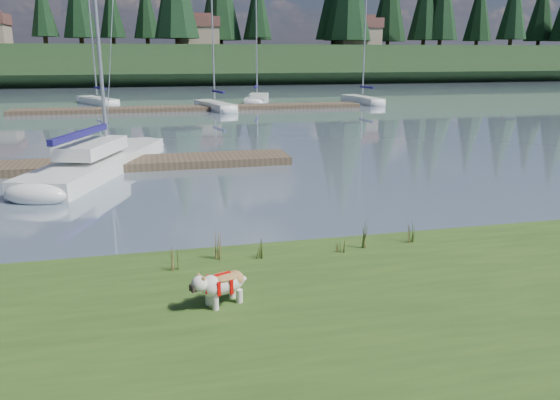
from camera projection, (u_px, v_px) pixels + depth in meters
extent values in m
plane|color=slate|center=(167.00, 111.00, 40.88)|extent=(200.00, 200.00, 0.00)
cube|color=#32511B|center=(265.00, 376.00, 7.02)|extent=(60.00, 9.00, 0.35)
cube|color=black|center=(156.00, 65.00, 80.63)|extent=(200.00, 20.00, 5.00)
cylinder|color=silver|center=(216.00, 303.00, 8.42)|extent=(0.10, 0.10, 0.22)
cylinder|color=silver|center=(209.00, 298.00, 8.59)|extent=(0.10, 0.10, 0.22)
cylinder|color=silver|center=(239.00, 296.00, 8.67)|extent=(0.10, 0.10, 0.22)
cylinder|color=silver|center=(232.00, 291.00, 8.84)|extent=(0.10, 0.10, 0.22)
ellipsoid|color=silver|center=(224.00, 283.00, 8.57)|extent=(0.80, 0.61, 0.34)
ellipsoid|color=#A6763E|center=(224.00, 277.00, 8.55)|extent=(0.59, 0.51, 0.12)
ellipsoid|color=silver|center=(199.00, 284.00, 8.30)|extent=(0.33, 0.34, 0.25)
cube|color=black|center=(193.00, 288.00, 8.25)|extent=(0.12, 0.15, 0.10)
cube|color=white|center=(99.00, 165.00, 19.96)|extent=(4.78, 8.85, 0.70)
ellipsoid|color=white|center=(141.00, 146.00, 24.13)|extent=(2.58, 2.87, 0.70)
cube|color=#171353|center=(80.00, 134.00, 18.38)|extent=(1.52, 3.79, 0.20)
cube|color=white|center=(92.00, 148.00, 19.29)|extent=(2.36, 3.44, 0.45)
cube|color=#4C3D2C|center=(77.00, 166.00, 20.23)|extent=(16.00, 2.00, 0.30)
cube|color=#4C3D2C|center=(194.00, 108.00, 41.29)|extent=(26.00, 2.20, 0.30)
cube|color=white|center=(98.00, 102.00, 45.81)|extent=(3.85, 6.07, 0.70)
ellipsoid|color=white|center=(85.00, 100.00, 48.09)|extent=(1.90, 2.06, 0.70)
cylinder|color=silver|center=(92.00, 36.00, 44.42)|extent=(0.12, 0.12, 9.47)
cube|color=#171353|center=(100.00, 88.00, 44.88)|extent=(1.22, 2.26, 0.20)
cube|color=white|center=(215.00, 107.00, 41.65)|extent=(2.71, 6.08, 0.70)
ellipsoid|color=white|center=(202.00, 104.00, 44.20)|extent=(1.64, 1.88, 0.70)
cylinder|color=silver|center=(213.00, 35.00, 40.28)|extent=(0.12, 0.12, 9.33)
cube|color=#171353|center=(218.00, 92.00, 40.64)|extent=(0.75, 2.34, 0.20)
cube|color=white|center=(257.00, 99.00, 48.10)|extent=(3.45, 7.33, 0.70)
ellipsoid|color=white|center=(260.00, 96.00, 51.55)|extent=(2.02, 2.29, 0.70)
cylinder|color=silver|center=(256.00, 27.00, 46.51)|extent=(0.12, 0.12, 11.00)
cube|color=#171353|center=(256.00, 87.00, 46.85)|extent=(0.94, 2.80, 0.20)
cube|color=white|center=(362.00, 101.00, 46.97)|extent=(1.82, 5.89, 0.70)
ellipsoid|color=white|center=(348.00, 98.00, 49.63)|extent=(1.40, 1.69, 0.70)
cylinder|color=silver|center=(365.00, 40.00, 45.66)|extent=(0.12, 0.12, 8.95)
cube|color=#171353|center=(367.00, 87.00, 45.94)|extent=(0.40, 2.32, 0.20)
cone|color=#475B23|center=(214.00, 243.00, 10.48)|extent=(0.03, 0.03, 0.61)
cone|color=brown|center=(221.00, 247.00, 10.46)|extent=(0.03, 0.03, 0.49)
cone|color=#475B23|center=(217.00, 241.00, 10.52)|extent=(0.03, 0.03, 0.68)
cone|color=brown|center=(222.00, 248.00, 10.51)|extent=(0.03, 0.03, 0.43)
cone|color=#475B23|center=(216.00, 246.00, 10.42)|extent=(0.03, 0.03, 0.55)
cone|color=#475B23|center=(254.00, 248.00, 10.55)|extent=(0.03, 0.03, 0.40)
cone|color=brown|center=(261.00, 251.00, 10.52)|extent=(0.03, 0.03, 0.32)
cone|color=#475B23|center=(257.00, 246.00, 10.58)|extent=(0.03, 0.03, 0.44)
cone|color=brown|center=(262.00, 251.00, 10.56)|extent=(0.03, 0.03, 0.28)
cone|color=#475B23|center=(256.00, 250.00, 10.48)|extent=(0.03, 0.03, 0.36)
cone|color=#475B23|center=(357.00, 234.00, 11.07)|extent=(0.03, 0.03, 0.59)
cone|color=brown|center=(364.00, 237.00, 11.04)|extent=(0.03, 0.03, 0.47)
cone|color=#475B23|center=(360.00, 232.00, 11.10)|extent=(0.03, 0.03, 0.65)
cone|color=brown|center=(364.00, 238.00, 11.09)|extent=(0.03, 0.03, 0.41)
cone|color=#475B23|center=(360.00, 236.00, 11.00)|extent=(0.03, 0.03, 0.53)
cone|color=#475B23|center=(173.00, 254.00, 9.92)|extent=(0.03, 0.03, 0.60)
cone|color=brown|center=(179.00, 258.00, 9.89)|extent=(0.03, 0.03, 0.48)
cone|color=#475B23|center=(176.00, 252.00, 9.95)|extent=(0.03, 0.03, 0.66)
cone|color=brown|center=(181.00, 259.00, 9.94)|extent=(0.03, 0.03, 0.42)
cone|color=#475B23|center=(174.00, 257.00, 9.86)|extent=(0.03, 0.03, 0.54)
cone|color=#475B23|center=(338.00, 244.00, 10.87)|extent=(0.03, 0.03, 0.33)
cone|color=brown|center=(344.00, 246.00, 10.84)|extent=(0.03, 0.03, 0.26)
cone|color=#475B23|center=(340.00, 242.00, 10.91)|extent=(0.03, 0.03, 0.36)
cone|color=brown|center=(345.00, 246.00, 10.89)|extent=(0.03, 0.03, 0.23)
cone|color=#475B23|center=(340.00, 246.00, 10.80)|extent=(0.03, 0.03, 0.30)
cone|color=#475B23|center=(408.00, 232.00, 11.40)|extent=(0.03, 0.03, 0.46)
cone|color=brown|center=(415.00, 234.00, 11.37)|extent=(0.03, 0.03, 0.37)
cone|color=#475B23|center=(410.00, 230.00, 11.44)|extent=(0.03, 0.03, 0.50)
cone|color=brown|center=(415.00, 235.00, 11.42)|extent=(0.03, 0.03, 0.32)
cone|color=#475B23|center=(411.00, 234.00, 11.34)|extent=(0.03, 0.03, 0.41)
cube|color=#33281C|center=(221.00, 261.00, 11.18)|extent=(60.00, 0.50, 0.14)
cylinder|color=#382619|center=(82.00, 40.00, 76.57)|extent=(0.60, 0.60, 1.80)
cylinder|color=#382619|center=(178.00, 40.00, 73.83)|extent=(0.60, 0.60, 1.80)
cylinder|color=#382619|center=(259.00, 41.00, 80.26)|extent=(0.60, 0.60, 1.80)
cone|color=black|center=(259.00, 5.00, 78.97)|extent=(3.96, 3.96, 9.00)
cylinder|color=#382619|center=(347.00, 41.00, 81.27)|extent=(0.60, 0.60, 1.80)
cylinder|color=#382619|center=(423.00, 42.00, 87.21)|extent=(0.60, 0.60, 1.80)
cone|color=black|center=(426.00, 0.00, 85.57)|extent=(5.28, 5.28, 12.00)
cylinder|color=#382619|center=(510.00, 42.00, 86.34)|extent=(0.60, 0.60, 1.80)
cone|color=black|center=(514.00, 4.00, 84.88)|extent=(4.62, 4.62, 10.50)
cube|color=gray|center=(197.00, 37.00, 79.07)|extent=(6.00, 5.00, 2.80)
cube|color=brown|center=(196.00, 22.00, 78.52)|extent=(6.30, 5.30, 1.40)
cube|color=brown|center=(196.00, 16.00, 78.31)|extent=(4.20, 3.60, 0.70)
cube|color=gray|center=(357.00, 38.00, 82.53)|extent=(6.00, 5.00, 2.80)
cube|color=brown|center=(358.00, 23.00, 81.98)|extent=(6.30, 5.30, 1.40)
cube|color=brown|center=(358.00, 18.00, 81.77)|extent=(4.20, 3.60, 0.70)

